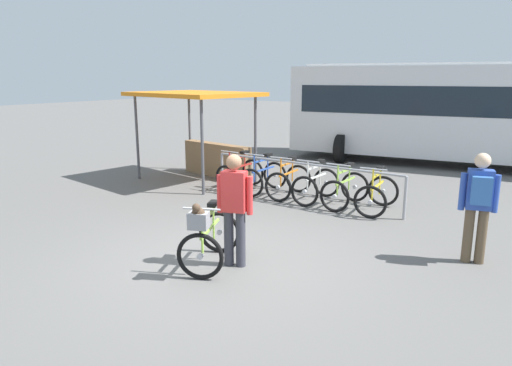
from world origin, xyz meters
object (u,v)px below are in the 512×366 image
racked_bike_lime (345,190)px  pedestrian_with_backpack (479,201)px  racked_bike_blue (263,177)px  featured_bicycle (208,236)px  market_stall (205,127)px  racked_bike_white (316,185)px  person_with_featured_bike (234,205)px  racked_bike_yellow (377,194)px  racked_bike_red (240,174)px  bus_distant (458,108)px  racked_bike_orange (289,181)px

racked_bike_lime → pedestrian_with_backpack: bearing=-34.3°
racked_bike_blue → pedestrian_with_backpack: pedestrian_with_backpack is taller
racked_bike_blue → featured_bicycle: size_ratio=0.88×
racked_bike_blue → market_stall: size_ratio=0.32×
racked_bike_white → person_with_featured_bike: (0.54, -3.88, 0.54)m
racked_bike_white → racked_bike_yellow: (1.40, -0.09, 0.00)m
racked_bike_red → person_with_featured_bike: 4.83m
racked_bike_blue → racked_bike_yellow: 2.80m
racked_bike_blue → racked_bike_white: size_ratio=0.98×
racked_bike_blue → bus_distant: bus_distant is taller
racked_bike_red → market_stall: 1.84m
racked_bike_white → market_stall: size_ratio=0.33×
bus_distant → racked_bike_white: bearing=-105.4°
racked_bike_white → racked_bike_lime: 0.70m
racked_bike_yellow → person_with_featured_bike: (-0.86, -3.79, 0.54)m
pedestrian_with_backpack → bus_distant: (-1.71, 8.25, 0.80)m
racked_bike_yellow → featured_bicycle: size_ratio=0.92×
pedestrian_with_backpack → bus_distant: bus_distant is taller
racked_bike_white → bus_distant: 6.70m
featured_bicycle → bus_distant: size_ratio=0.12×
racked_bike_lime → market_stall: bearing=171.0°
racked_bike_blue → featured_bicycle: featured_bicycle is taller
racked_bike_white → featured_bicycle: featured_bicycle is taller
racked_bike_orange → pedestrian_with_backpack: bearing=-25.4°
market_stall → person_with_featured_bike: bearing=-47.8°
person_with_featured_bike → pedestrian_with_backpack: size_ratio=1.00×
racked_bike_red → racked_bike_orange: same height
racked_bike_orange → featured_bicycle: size_ratio=0.88×
racked_bike_white → featured_bicycle: bearing=-86.2°
racked_bike_orange → racked_bike_white: size_ratio=0.98×
pedestrian_with_backpack → racked_bike_blue: bearing=157.4°
pedestrian_with_backpack → market_stall: market_stall is taller
racked_bike_orange → market_stall: size_ratio=0.32×
racked_bike_lime → featured_bicycle: (-0.42, -4.12, 0.12)m
racked_bike_yellow → person_with_featured_bike: size_ratio=0.70×
racked_bike_blue → person_with_featured_bike: 4.45m
bus_distant → market_stall: 7.78m
featured_bicycle → person_with_featured_bike: bearing=48.4°
person_with_featured_bike → pedestrian_with_backpack: (2.92, 1.95, 0.03)m
racked_bike_orange → bus_distant: bearing=68.8°
pedestrian_with_backpack → racked_bike_yellow: bearing=138.3°
racked_bike_red → pedestrian_with_backpack: 5.95m
person_with_featured_bike → racked_bike_white: bearing=97.9°
racked_bike_yellow → featured_bicycle: bearing=-105.4°
racked_bike_yellow → pedestrian_with_backpack: pedestrian_with_backpack is taller
market_stall → racked_bike_lime: bearing=-9.0°
racked_bike_blue → racked_bike_yellow: bearing=-3.8°
racked_bike_orange → pedestrian_with_backpack: size_ratio=0.67×
racked_bike_red → person_with_featured_bike: person_with_featured_bike is taller
racked_bike_lime → bus_distant: size_ratio=0.11×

